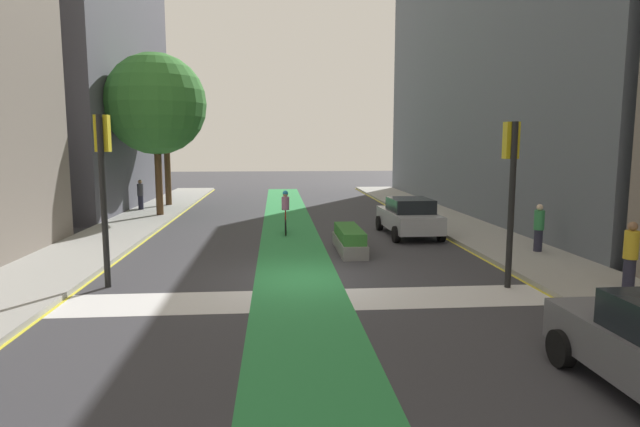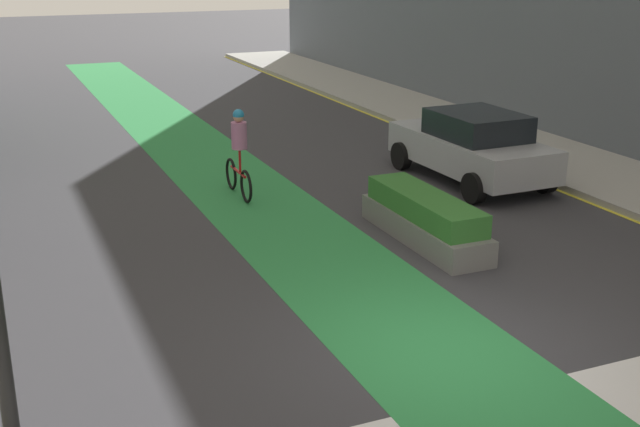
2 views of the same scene
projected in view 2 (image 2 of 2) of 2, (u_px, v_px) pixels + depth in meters
name	position (u px, v px, depth m)	size (l,w,h in m)	color
ground_plane	(451.00, 349.00, 10.36)	(120.00, 120.00, 0.00)	#38383D
bike_lane_paint	(434.00, 353.00, 10.26)	(2.40, 60.00, 0.01)	#2D8C47
car_silver_right_far	(472.00, 146.00, 17.68)	(2.10, 4.24, 1.57)	#B2B7BF
cyclist_in_lane	(239.00, 151.00, 16.47)	(0.32, 1.73, 1.86)	black
median_planter	(425.00, 219.00, 14.13)	(0.85, 3.25, 0.85)	slate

